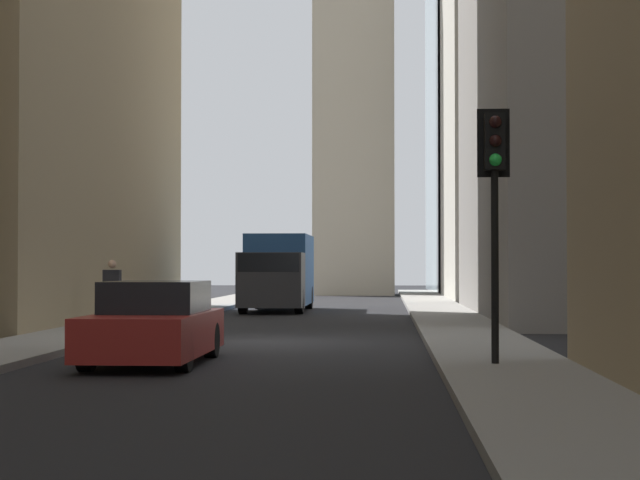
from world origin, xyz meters
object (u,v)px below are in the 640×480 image
(traffic_light_foreground, at_px, (495,175))
(pedestrian, at_px, (112,290))
(sedan_red, at_px, (154,325))
(delivery_truck, at_px, (278,272))
(discarded_bottle, at_px, (75,336))

(traffic_light_foreground, bearing_deg, pedestrian, 40.39)
(sedan_red, bearing_deg, delivery_truck, 0.00)
(sedan_red, height_order, pedestrian, pedestrian)
(sedan_red, distance_m, discarded_bottle, 4.07)
(delivery_truck, relative_size, pedestrian, 3.81)
(delivery_truck, height_order, pedestrian, delivery_truck)
(sedan_red, relative_size, pedestrian, 2.53)
(delivery_truck, bearing_deg, pedestrian, 165.20)
(discarded_bottle, bearing_deg, delivery_truck, -7.47)
(delivery_truck, distance_m, pedestrian, 12.31)
(pedestrian, bearing_deg, traffic_light_foreground, -139.61)
(delivery_truck, distance_m, discarded_bottle, 18.08)
(traffic_light_foreground, relative_size, pedestrian, 2.39)
(delivery_truck, xyz_separation_m, sedan_red, (-21.18, -0.00, -0.80))
(delivery_truck, height_order, traffic_light_foreground, traffic_light_foreground)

